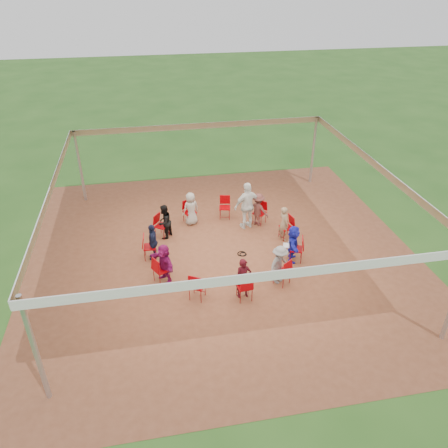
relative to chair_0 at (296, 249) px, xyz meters
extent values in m
plane|color=#27531A|center=(-2.32, 0.86, -0.45)|extent=(80.00, 80.00, 0.00)
plane|color=brown|center=(-2.32, 0.86, -0.44)|extent=(13.00, 13.00, 0.00)
cylinder|color=#B2B2B7|center=(-7.32, -4.14, 1.05)|extent=(0.12, 0.12, 3.00)
cylinder|color=#B2B2B7|center=(-7.32, 5.86, 1.05)|extent=(0.12, 0.12, 3.00)
cylinder|color=#B2B2B7|center=(2.68, 5.86, 1.05)|extent=(0.12, 0.12, 3.00)
plane|color=white|center=(-2.32, 0.86, 2.55)|extent=(10.30, 10.30, 0.00)
cube|color=white|center=(-2.32, -4.29, 2.43)|extent=(10.30, 0.03, 0.24)
cube|color=white|center=(-2.32, 6.01, 2.43)|extent=(10.30, 0.03, 0.24)
cube|color=white|center=(-7.47, 0.86, 2.43)|extent=(0.03, 10.30, 0.24)
cube|color=white|center=(2.83, 0.86, 2.43)|extent=(0.03, 10.30, 0.24)
imported|color=#1C21B6|center=(-0.11, 0.04, 0.21)|extent=(0.84, 1.29, 1.30)
imported|color=#8D7455|center=(-0.02, 1.36, 0.21)|extent=(0.41, 0.53, 1.30)
imported|color=brown|center=(-0.66, 2.52, 0.21)|extent=(0.89, 0.89, 1.30)
imported|color=#A0998D|center=(-3.15, 3.06, 0.21)|extent=(0.72, 0.56, 1.30)
imported|color=black|center=(-4.21, 2.26, 0.21)|extent=(0.67, 0.73, 1.30)
imported|color=#161C38|center=(-4.66, 1.02, 0.21)|extent=(0.44, 0.79, 1.30)
imported|color=#7D0F4F|center=(-4.38, -0.28, 0.21)|extent=(0.98, 1.28, 1.30)
imported|color=#3A080F|center=(-2.14, -1.49, 0.21)|extent=(0.50, 0.35, 1.30)
imported|color=gray|center=(-0.90, -1.02, 0.21)|extent=(0.92, 0.84, 1.30)
imported|color=silver|center=(-1.11, 2.41, 0.48)|extent=(1.19, 0.82, 1.84)
torus|color=black|center=(-1.70, 0.68, -0.43)|extent=(0.35, 0.35, 0.03)
torus|color=black|center=(-1.66, 0.64, -0.43)|extent=(0.28, 0.28, 0.03)
cube|color=#B7B7BC|center=(-0.32, 0.12, 0.11)|extent=(0.30, 0.35, 0.01)
cube|color=#B7B7BC|center=(-0.22, 0.08, 0.21)|extent=(0.16, 0.30, 0.19)
cube|color=#CCE0FF|center=(-0.23, 0.08, 0.21)|extent=(0.14, 0.26, 0.16)
camera|label=1|loc=(-4.58, -11.40, 8.10)|focal=35.00mm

